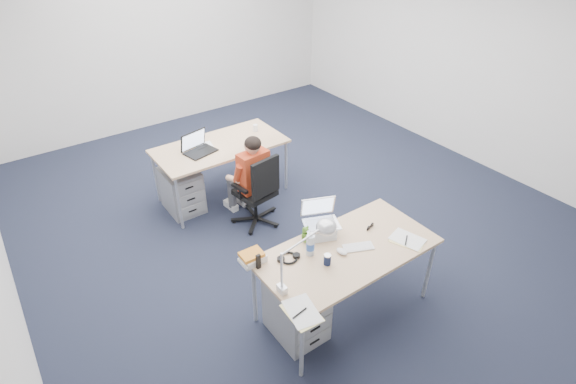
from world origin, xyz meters
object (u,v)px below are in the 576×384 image
Objects in this scene: drawer_pedestal_near at (297,310)px; desk_lamp at (299,258)px; seated_person at (248,177)px; headphones at (289,257)px; computer_mouse at (342,251)px; book_stack at (252,257)px; silver_laptop at (322,220)px; far_cup at (255,128)px; can_koozie at (327,259)px; drawer_pedestal_far at (182,190)px; wireless_keyboard at (358,247)px; dark_laptop at (200,143)px; desk_far at (220,148)px; desk_near at (347,254)px; office_chair at (257,204)px; bear_figurine at (305,234)px; sunglasses at (370,227)px; water_bottle at (310,244)px; cordless_phone at (258,261)px.

desk_lamp reaches higher than drawer_pedestal_near.
seated_person is 1.68m from headphones.
desk_lamp is (-0.52, -0.07, 0.25)m from computer_mouse.
book_stack is (-0.23, 0.32, 0.50)m from drawer_pedestal_near.
silver_laptop is 2.27m from far_cup.
can_koozie reaches higher than computer_mouse.
far_cup reaches higher than drawer_pedestal_far.
dark_laptop reaches higher than wireless_keyboard.
can_koozie is (-0.29, -2.42, 0.10)m from desk_far.
desk_far is at bearing 89.30° from desk_near.
seated_person reaches higher than dark_laptop.
office_chair is (0.07, 1.62, -0.42)m from desk_near.
headphones is 0.29m from bear_figurine.
bear_figurine is at bearing 39.42° from headphones.
headphones is at bearing -103.25° from desk_far.
dark_laptop is at bearing 90.78° from sunglasses.
book_stack is at bearing 155.28° from water_bottle.
water_bottle is (-0.23, 0.15, 0.10)m from computer_mouse.
drawer_pedestal_near is at bearing -109.49° from dark_laptop.
drawer_pedestal_near is 0.73m from desk_lamp.
headphones is 0.57× the size of dark_laptop.
desk_far is 2.18m from book_stack.
book_stack is at bearing -122.55° from far_cup.
headphones reaches higher than wireless_keyboard.
headphones is at bearing -114.50° from seated_person.
wireless_keyboard is at bearing -29.04° from bear_figurine.
bear_figurine is at bearing 65.55° from water_bottle.
drawer_pedestal_far is at bearing 116.57° from bear_figurine.
headphones reaches higher than sunglasses.
headphones is (-0.41, 0.21, -0.00)m from computer_mouse.
drawer_pedestal_far is 2.50m from sunglasses.
silver_laptop is at bearing 28.75° from headphones.
desk_near is 1.78m from seated_person.
headphones is 1.76× the size of sunglasses.
office_chair is 1.68× the size of drawer_pedestal_far.
office_chair is 8.55× the size of computer_mouse.
drawer_pedestal_far is at bearing 93.20° from computer_mouse.
can_koozie is at bearing -77.33° from water_bottle.
book_stack is 0.10m from cordless_phone.
far_cup is at bearing 65.32° from drawer_pedestal_near.
silver_laptop is at bearing 0.24° from cordless_phone.
seated_person reaches higher than drawer_pedestal_far.
wireless_keyboard is 0.31m from sunglasses.
seated_person reaches higher than computer_mouse.
drawer_pedestal_near is at bearing -89.54° from drawer_pedestal_far.
bear_figurine is (0.26, 0.11, 0.06)m from headphones.
computer_mouse is 0.73m from cordless_phone.
far_cup is at bearing 45.91° from seated_person.
seated_person is 1.80m from computer_mouse.
silver_laptop reaches higher than book_stack.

